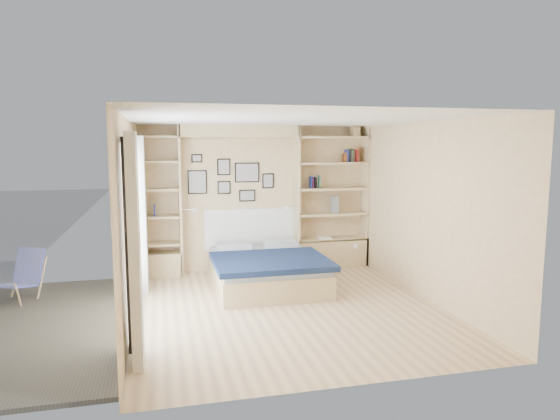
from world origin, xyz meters
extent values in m
plane|color=#DCBC84|center=(0.00, 0.00, 0.00)|extent=(4.50, 4.50, 0.00)
plane|color=beige|center=(0.00, 2.25, 1.25)|extent=(4.00, 0.00, 4.00)
plane|color=beige|center=(0.00, -2.25, 1.25)|extent=(4.00, 0.00, 4.00)
plane|color=beige|center=(-2.00, 0.00, 1.25)|extent=(0.00, 4.50, 4.50)
plane|color=beige|center=(2.00, 0.00, 1.25)|extent=(0.00, 4.50, 4.50)
plane|color=white|center=(0.00, 0.00, 2.50)|extent=(4.50, 4.50, 0.00)
cube|color=#D1B381|center=(-1.30, 2.08, 1.25)|extent=(0.04, 0.35, 2.50)
cube|color=#D1B381|center=(0.70, 2.08, 1.25)|extent=(0.04, 0.35, 2.50)
cube|color=#D1B381|center=(-0.30, 2.08, 2.40)|extent=(2.00, 0.35, 0.20)
cube|color=#D1B381|center=(1.98, 2.08, 1.25)|extent=(0.04, 0.35, 2.50)
cube|color=#D1B381|center=(-1.98, 2.08, 1.25)|extent=(0.04, 0.35, 2.50)
cube|color=#D1B381|center=(1.35, 2.08, 0.25)|extent=(1.30, 0.35, 0.50)
cube|color=#D1B381|center=(-1.65, 2.08, 0.20)|extent=(0.70, 0.35, 0.40)
cube|color=black|center=(-1.97, 0.00, 2.23)|extent=(0.04, 2.08, 0.06)
cube|color=black|center=(-1.97, 0.00, 0.03)|extent=(0.04, 2.08, 0.06)
cube|color=black|center=(-1.97, -1.02, 1.10)|extent=(0.04, 0.06, 2.20)
cube|color=black|center=(-1.97, 1.02, 1.10)|extent=(0.04, 0.06, 2.20)
cube|color=silver|center=(-1.98, 0.00, 1.12)|extent=(0.01, 2.00, 2.20)
cube|color=white|center=(-1.88, -1.30, 1.15)|extent=(0.10, 0.45, 2.30)
cube|color=white|center=(-1.88, 1.30, 1.15)|extent=(0.10, 0.45, 2.30)
cube|color=#D1B381|center=(1.35, 2.08, 0.50)|extent=(1.30, 0.35, 0.04)
cube|color=#D1B381|center=(1.35, 2.08, 0.95)|extent=(1.30, 0.35, 0.04)
cube|color=#D1B381|center=(1.35, 2.08, 1.40)|extent=(1.30, 0.35, 0.04)
cube|color=#D1B381|center=(1.35, 2.08, 1.85)|extent=(1.30, 0.35, 0.04)
cube|color=#D1B381|center=(1.35, 2.08, 2.30)|extent=(1.30, 0.35, 0.04)
cube|color=#D1B381|center=(-1.65, 2.08, 0.55)|extent=(0.70, 0.35, 0.04)
cube|color=#D1B381|center=(-1.65, 2.08, 1.00)|extent=(0.70, 0.35, 0.04)
cube|color=#D1B381|center=(-1.65, 2.08, 1.45)|extent=(0.70, 0.35, 0.04)
cube|color=#D1B381|center=(-1.65, 2.08, 1.90)|extent=(0.70, 0.35, 0.04)
cube|color=#D1B381|center=(-1.65, 2.08, 2.30)|extent=(0.70, 0.35, 0.04)
cube|color=#D1B381|center=(-0.06, 1.10, 0.17)|extent=(1.58, 1.98, 0.35)
cube|color=#ABB2BB|center=(-0.06, 1.10, 0.40)|extent=(1.54, 1.94, 0.10)
cube|color=#111E3C|center=(-0.06, 0.77, 0.47)|extent=(1.68, 1.38, 0.08)
cube|color=#ABB2BB|center=(-0.46, 1.79, 0.51)|extent=(0.54, 0.40, 0.12)
cube|color=#ABB2BB|center=(0.33, 1.79, 0.51)|extent=(0.54, 0.40, 0.12)
cube|color=white|center=(-0.06, 2.22, 0.72)|extent=(1.68, 0.04, 0.70)
cube|color=black|center=(-1.00, 2.23, 1.55)|extent=(0.32, 0.02, 0.40)
cube|color=gray|center=(-1.00, 2.21, 1.55)|extent=(0.28, 0.01, 0.36)
cube|color=black|center=(-0.55, 2.23, 1.80)|extent=(0.22, 0.02, 0.28)
cube|color=gray|center=(-0.55, 2.21, 1.80)|extent=(0.18, 0.01, 0.24)
cube|color=black|center=(-0.55, 2.23, 1.45)|extent=(0.22, 0.02, 0.22)
cube|color=gray|center=(-0.55, 2.21, 1.45)|extent=(0.18, 0.01, 0.18)
cube|color=black|center=(-0.15, 2.23, 1.70)|extent=(0.42, 0.02, 0.34)
cube|color=gray|center=(-0.15, 2.21, 1.70)|extent=(0.38, 0.01, 0.30)
cube|color=black|center=(-0.15, 2.23, 1.30)|extent=(0.28, 0.02, 0.20)
cube|color=gray|center=(-0.15, 2.21, 1.30)|extent=(0.24, 0.01, 0.16)
cube|color=black|center=(0.22, 2.23, 1.55)|extent=(0.20, 0.02, 0.26)
cube|color=gray|center=(0.22, 2.21, 1.55)|extent=(0.16, 0.01, 0.22)
cube|color=black|center=(-1.00, 2.23, 1.95)|extent=(0.18, 0.02, 0.14)
cube|color=gray|center=(-1.00, 2.21, 1.95)|extent=(0.14, 0.01, 0.10)
cylinder|color=silver|center=(-1.16, 2.00, 1.12)|extent=(0.20, 0.02, 0.02)
cone|color=white|center=(-1.06, 2.00, 1.10)|extent=(0.13, 0.12, 0.15)
cylinder|color=silver|center=(0.56, 2.00, 1.12)|extent=(0.20, 0.02, 0.02)
cone|color=white|center=(0.46, 2.00, 1.10)|extent=(0.13, 0.12, 0.15)
cube|color=#9E1E3C|center=(0.97, 2.07, 1.51)|extent=(0.02, 0.15, 0.18)
cube|color=navy|center=(0.96, 2.07, 1.52)|extent=(0.03, 0.15, 0.20)
cube|color=black|center=(1.03, 2.07, 1.52)|extent=(0.03, 0.15, 0.19)
cube|color=#CAB392|center=(1.03, 2.07, 1.52)|extent=(0.04, 0.15, 0.21)
cube|color=#26593F|center=(1.10, 2.07, 1.53)|extent=(0.03, 0.15, 0.22)
cube|color=#974418|center=(1.58, 2.07, 1.95)|extent=(0.02, 0.15, 0.16)
cube|color=navy|center=(1.61, 2.07, 1.98)|extent=(0.03, 0.15, 0.21)
cube|color=black|center=(1.66, 2.07, 1.98)|extent=(0.03, 0.15, 0.22)
cube|color=#BFB28C|center=(1.71, 2.07, 1.97)|extent=(0.04, 0.15, 0.20)
cube|color=#205127|center=(1.70, 2.07, 1.99)|extent=(0.03, 0.15, 0.23)
cube|color=#A51E1E|center=(1.79, 2.07, 1.98)|extent=(0.03, 0.15, 0.22)
cube|color=navy|center=(-1.72, 2.07, 1.11)|extent=(0.02, 0.15, 0.18)
cube|color=#D1B381|center=(1.76, 2.07, 2.40)|extent=(0.13, 0.13, 0.15)
cone|color=#D1B381|center=(1.76, 2.07, 2.51)|extent=(0.20, 0.20, 0.08)
cube|color=slate|center=(1.40, 2.07, 1.12)|extent=(0.12, 0.12, 0.30)
cube|color=white|center=(1.20, 2.02, 0.54)|extent=(0.22, 0.16, 0.03)
cylinder|color=tan|center=(-3.50, 0.81, 0.18)|extent=(0.08, 0.13, 0.36)
cylinder|color=tan|center=(-3.68, 1.43, 0.28)|extent=(0.14, 0.29, 0.60)
cylinder|color=tan|center=(-3.30, 1.28, 0.28)|extent=(0.14, 0.29, 0.60)
cube|color=#292AB1|center=(-3.61, 1.06, 0.26)|extent=(0.58, 0.62, 0.13)
cube|color=#292AB1|center=(-3.48, 1.38, 0.46)|extent=(0.46, 0.35, 0.49)
camera|label=1|loc=(-1.63, -6.26, 2.18)|focal=32.00mm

